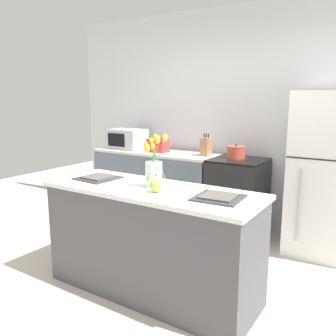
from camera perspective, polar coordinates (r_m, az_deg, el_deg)
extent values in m
plane|color=beige|center=(3.18, -2.59, -19.07)|extent=(10.00, 10.00, 0.00)
cube|color=silver|center=(4.53, 12.21, 7.72)|extent=(5.20, 0.08, 2.70)
cube|color=#4C4C51|center=(2.99, -2.66, -11.90)|extent=(1.76, 0.62, 0.86)
cube|color=silver|center=(2.84, -2.74, -3.54)|extent=(1.80, 0.66, 0.03)
cube|color=slate|center=(4.81, -1.87, -2.84)|extent=(1.68, 0.60, 0.88)
cube|color=beige|center=(4.72, -1.91, 2.53)|extent=(1.68, 0.60, 0.03)
cube|color=black|center=(4.28, 11.06, -4.78)|extent=(0.60, 0.60, 0.89)
cube|color=black|center=(4.18, 11.29, 1.23)|extent=(0.60, 0.60, 0.02)
cube|color=black|center=(4.02, 9.40, -6.27)|extent=(0.42, 0.01, 0.29)
cube|color=white|center=(3.95, 24.16, -1.01)|extent=(0.68, 0.64, 1.67)
cube|color=black|center=(3.60, 23.60, 1.20)|extent=(0.67, 0.01, 0.01)
cylinder|color=#B2B5B7|center=(3.71, 20.14, -5.66)|extent=(0.02, 0.02, 0.73)
cylinder|color=silver|center=(2.84, -2.29, -1.07)|extent=(0.14, 0.14, 0.21)
cylinder|color=#4C9342|center=(2.80, -2.01, 0.98)|extent=(0.04, 0.01, 0.31)
ellipsoid|color=yellow|center=(2.77, -1.72, 4.56)|extent=(0.05, 0.05, 0.07)
cylinder|color=#4C9342|center=(2.83, -1.67, 1.26)|extent=(0.07, 0.12, 0.31)
ellipsoid|color=yellow|center=(2.83, -0.48, 4.84)|extent=(0.04, 0.04, 0.07)
cylinder|color=#4C9342|center=(2.84, -2.21, 1.30)|extent=(0.06, 0.12, 0.31)
ellipsoid|color=yellow|center=(2.88, -2.04, 4.89)|extent=(0.04, 0.04, 0.06)
cylinder|color=#4C9342|center=(2.83, -2.41, 0.99)|extent=(0.07, 0.06, 0.30)
ellipsoid|color=yellow|center=(2.85, -2.69, 4.37)|extent=(0.03, 0.03, 0.05)
cylinder|color=#4C9342|center=(2.82, -2.60, 0.77)|extent=(0.09, 0.05, 0.27)
ellipsoid|color=yellow|center=(2.80, -3.60, 3.85)|extent=(0.03, 0.03, 0.05)
cylinder|color=#4C9342|center=(2.80, -2.66, 0.42)|extent=(0.02, 0.11, 0.24)
ellipsoid|color=yellow|center=(2.74, -3.39, 3.20)|extent=(0.05, 0.05, 0.07)
cylinder|color=#4C9342|center=(2.80, -2.35, 0.50)|extent=(0.03, 0.05, 0.27)
ellipsoid|color=yellow|center=(2.75, -2.42, 3.46)|extent=(0.03, 0.03, 0.05)
ellipsoid|color=#9EBC47|center=(2.69, -1.97, -2.89)|extent=(0.09, 0.09, 0.10)
cone|color=#9EBC47|center=(2.67, -1.97, -1.69)|extent=(0.05, 0.05, 0.04)
cylinder|color=brown|center=(2.67, -1.98, -1.14)|extent=(0.01, 0.01, 0.02)
cube|color=#333338|center=(3.21, -11.13, -1.59)|extent=(0.35, 0.35, 0.01)
cube|color=#514C47|center=(3.21, -11.14, -1.38)|extent=(0.25, 0.25, 0.01)
cube|color=#333338|center=(2.56, 8.15, -4.73)|extent=(0.35, 0.35, 0.01)
cube|color=#514C47|center=(2.56, 8.15, -4.47)|extent=(0.25, 0.25, 0.01)
cube|color=red|center=(4.65, -1.66, 3.65)|extent=(0.26, 0.18, 0.17)
cube|color=black|center=(4.67, -2.13, 4.72)|extent=(0.05, 0.11, 0.01)
cube|color=black|center=(4.62, -1.20, 4.65)|extent=(0.05, 0.11, 0.01)
cube|color=black|center=(4.73, -3.06, 4.07)|extent=(0.02, 0.02, 0.02)
cylinder|color=#CC4C38|center=(4.23, 10.82, 2.42)|extent=(0.21, 0.21, 0.13)
cylinder|color=#CC4C38|center=(4.22, 10.86, 3.39)|extent=(0.22, 0.22, 0.01)
sphere|color=black|center=(4.22, 10.87, 3.64)|extent=(0.02, 0.02, 0.02)
cube|color=#B7BABC|center=(4.99, -6.55, 4.67)|extent=(0.48, 0.36, 0.27)
cube|color=black|center=(4.88, -8.32, 4.48)|extent=(0.29, 0.01, 0.18)
cube|color=#A37547|center=(4.36, 6.12, 3.41)|extent=(0.10, 0.14, 0.22)
cylinder|color=black|center=(4.36, 5.81, 5.20)|extent=(0.01, 0.01, 0.05)
cylinder|color=black|center=(4.34, 6.16, 5.18)|extent=(0.01, 0.01, 0.05)
cylinder|color=black|center=(4.33, 6.52, 5.15)|extent=(0.01, 0.01, 0.05)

